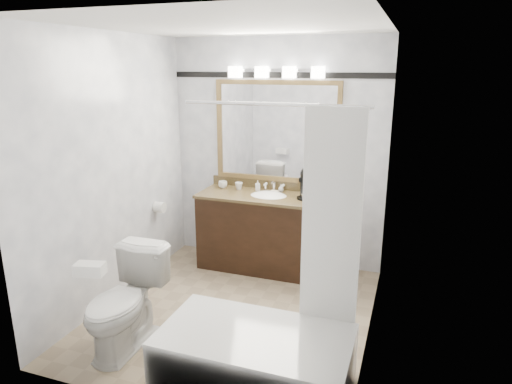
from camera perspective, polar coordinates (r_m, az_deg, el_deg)
room at (r=3.88m, az=-2.98°, el=1.37°), size 2.42×2.62×2.52m
vanity at (r=5.03m, az=1.55°, el=-4.88°), size 1.53×0.58×0.97m
mirror at (r=5.02m, az=2.58°, el=7.54°), size 1.40×0.04×1.10m
vanity_light_bar at (r=4.92m, az=2.48°, el=14.78°), size 1.02×0.14×0.12m
accent_stripe at (r=4.98m, az=2.70°, el=14.40°), size 2.40×0.01×0.06m
bathtub at (r=3.33m, az=0.40°, el=-19.61°), size 1.30×0.75×1.96m
tp_roll at (r=5.10m, az=-11.96°, el=-1.88°), size 0.11×0.12×0.12m
toilet at (r=3.84m, az=-16.16°, el=-13.10°), size 0.45×0.78×0.79m
tissue_box at (r=3.41m, az=-20.06°, el=-9.03°), size 0.22×0.16×0.08m
coffee_maker at (r=4.79m, az=6.37°, el=1.22°), size 0.17×0.22×0.33m
cup_left at (r=5.21m, az=-4.17°, el=0.95°), size 0.12×0.12×0.08m
cup_right at (r=5.13m, az=-2.16°, el=0.77°), size 0.10×0.10×0.08m
soap_bottle_a at (r=5.09m, az=0.21°, el=0.83°), size 0.07×0.07×0.11m
soap_bottle_b at (r=5.05m, az=3.15°, el=0.50°), size 0.08×0.08×0.08m
soap_bar at (r=5.00m, az=2.35°, el=0.04°), size 0.09×0.06×0.02m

